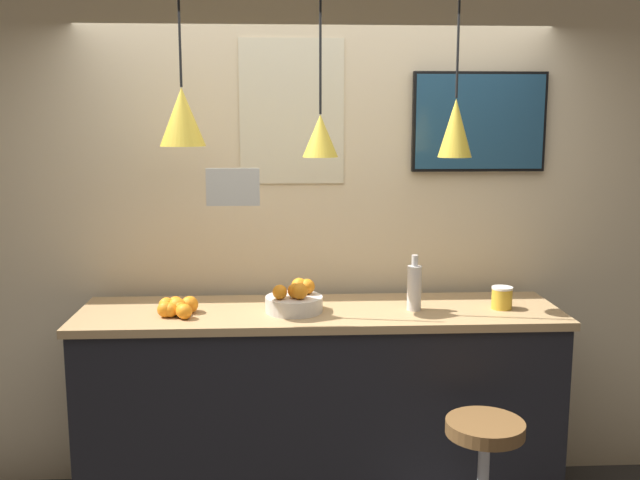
# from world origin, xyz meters

# --- Properties ---
(back_wall) EXTENTS (8.00, 0.06, 2.90)m
(back_wall) POSITION_xyz_m (0.00, 1.13, 1.45)
(back_wall) COLOR beige
(back_wall) RESTS_ON ground_plane
(service_counter) EXTENTS (2.39, 0.62, 1.08)m
(service_counter) POSITION_xyz_m (0.00, 0.71, 0.54)
(service_counter) COLOR black
(service_counter) RESTS_ON ground_plane
(fruit_bowl) EXTENTS (0.28, 0.28, 0.16)m
(fruit_bowl) POSITION_xyz_m (-0.13, 0.68, 1.14)
(fruit_bowl) COLOR beige
(fruit_bowl) RESTS_ON service_counter
(orange_pile) EXTENTS (0.19, 0.22, 0.08)m
(orange_pile) POSITION_xyz_m (-0.69, 0.65, 1.12)
(orange_pile) COLOR orange
(orange_pile) RESTS_ON service_counter
(juice_bottle) EXTENTS (0.07, 0.07, 0.28)m
(juice_bottle) POSITION_xyz_m (0.46, 0.68, 1.20)
(juice_bottle) COLOR silver
(juice_bottle) RESTS_ON service_counter
(spread_jar) EXTENTS (0.10, 0.10, 0.11)m
(spread_jar) POSITION_xyz_m (0.91, 0.68, 1.14)
(spread_jar) COLOR gold
(spread_jar) RESTS_ON service_counter
(pendant_lamp_left) EXTENTS (0.22, 0.22, 0.91)m
(pendant_lamp_left) POSITION_xyz_m (-0.65, 0.68, 2.03)
(pendant_lamp_left) COLOR black
(pendant_lamp_middle) EXTENTS (0.17, 0.17, 0.97)m
(pendant_lamp_middle) POSITION_xyz_m (0.00, 0.68, 1.94)
(pendant_lamp_middle) COLOR black
(pendant_lamp_right) EXTENTS (0.16, 0.16, 0.97)m
(pendant_lamp_right) POSITION_xyz_m (0.65, 0.68, 1.98)
(pendant_lamp_right) COLOR black
(mounted_tv) EXTENTS (0.72, 0.04, 0.53)m
(mounted_tv) POSITION_xyz_m (0.87, 1.08, 2.00)
(mounted_tv) COLOR black
(hanging_menu_board) EXTENTS (0.24, 0.01, 0.17)m
(hanging_menu_board) POSITION_xyz_m (-0.40, 0.48, 1.71)
(hanging_menu_board) COLOR silver
(wall_poster) EXTENTS (0.55, 0.01, 0.76)m
(wall_poster) POSITION_xyz_m (-0.13, 1.10, 2.05)
(wall_poster) COLOR beige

